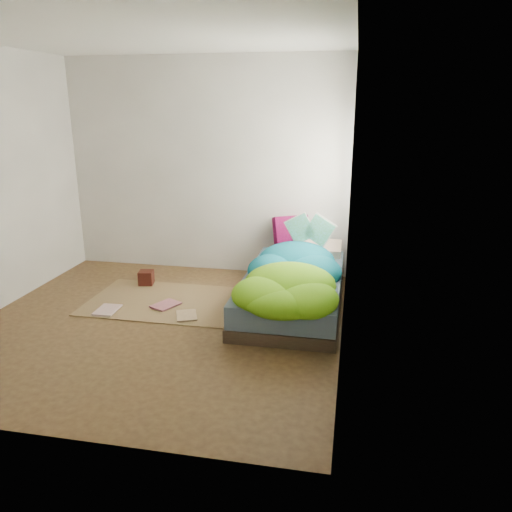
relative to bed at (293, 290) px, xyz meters
The scene contains 12 objects.
ground 1.43m from the bed, 149.45° to the right, with size 3.50×3.50×0.00m, color #422C19.
room_walls 2.02m from the bed, 149.42° to the right, with size 3.54×3.54×2.62m.
bed is the anchor object (origin of this frame).
duvet 0.41m from the bed, 90.00° to the right, with size 0.96×1.84×0.34m, color #06596A, non-canonical shape.
rug 1.39m from the bed, behind, with size 1.60×1.10×0.01m, color brown.
pillow_floral 0.87m from the bed, 76.67° to the left, with size 0.54×0.34×0.12m, color #F0E5CF.
pillow_magenta 1.00m from the bed, 98.70° to the left, with size 0.42×0.13×0.42m, color #520527.
open_book 0.80m from the bed, 75.27° to the left, with size 0.46×0.10×0.28m, color #2B842B, non-canonical shape.
wooden_box 1.79m from the bed, behind, with size 0.16×0.16×0.16m, color #340F0B.
floor_book_a 2.02m from the bed, 164.02° to the right, with size 0.21×0.29×0.02m, color beige.
floor_book_b 1.42m from the bed, 168.92° to the right, with size 0.21×0.28×0.03m, color #C16F78.
floor_book_c 1.23m from the bed, 152.58° to the right, with size 0.20×0.27×0.02m, color tan.
Camera 1 is at (1.79, -4.16, 2.04)m, focal length 35.00 mm.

